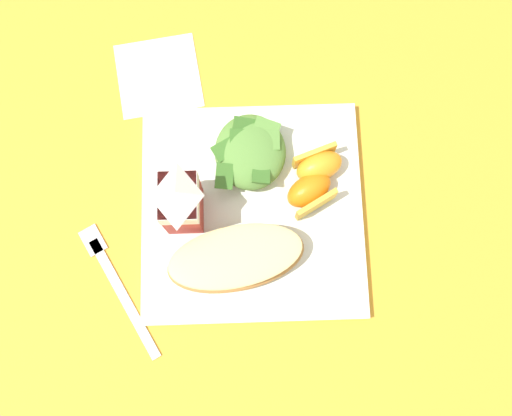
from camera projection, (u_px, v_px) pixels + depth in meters
ground at (256, 212)px, 0.75m from camera, size 3.00×3.00×0.00m
white_plate at (256, 211)px, 0.75m from camera, size 0.28×0.28×0.02m
cheesy_pizza_bread at (240, 258)px, 0.71m from camera, size 0.11×0.18×0.04m
green_salad_pile at (254, 152)px, 0.73m from camera, size 0.10×0.09×0.05m
milk_carton at (185, 202)px, 0.68m from camera, size 0.06×0.04×0.11m
orange_wedge_front at (314, 191)px, 0.72m from camera, size 0.06×0.07×0.04m
orange_wedge_middle at (323, 165)px, 0.73m from camera, size 0.05×0.07×0.04m
paper_napkin at (162, 75)px, 0.79m from camera, size 0.13×0.13×0.00m
metal_fork at (119, 280)px, 0.73m from camera, size 0.17×0.11×0.01m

